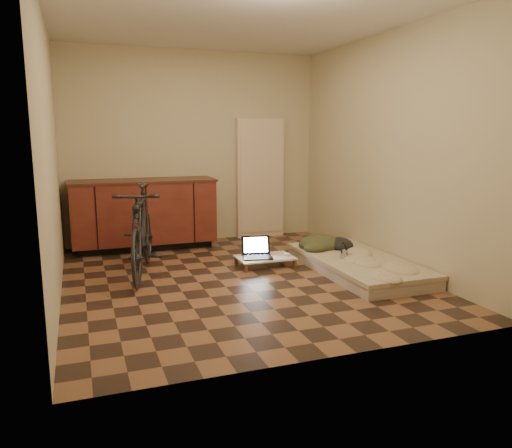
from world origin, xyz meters
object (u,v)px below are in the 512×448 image
object	(u,v)px
futon	(357,265)
laptop	(257,253)
bicycle	(141,226)
lap_desk	(265,258)

from	to	relation	value
futon	laptop	distance (m)	1.13
futon	bicycle	bearing A→B (deg)	163.55
bicycle	futon	size ratio (longest dim) A/B	0.90
bicycle	futon	xyz separation A→B (m)	(2.23, -0.66, -0.45)
laptop	lap_desk	bearing A→B (deg)	-3.35
lap_desk	laptop	bearing A→B (deg)	165.09
futon	lap_desk	xyz separation A→B (m)	(-0.87, 0.57, 0.01)
bicycle	laptop	size ratio (longest dim) A/B	4.37
lap_desk	laptop	distance (m)	0.11
futon	lap_desk	size ratio (longest dim) A/B	2.86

